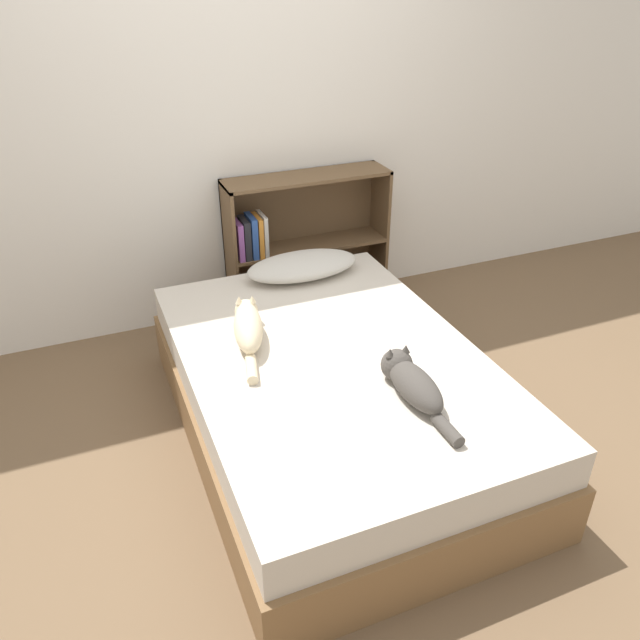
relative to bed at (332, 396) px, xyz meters
name	(u,v)px	position (x,y,z in m)	size (l,w,h in m)	color
ground_plane	(331,433)	(0.00, 0.00, -0.22)	(8.00, 8.00, 0.00)	brown
wall_back	(236,108)	(0.00, 1.37, 1.03)	(8.00, 0.06, 2.50)	white
bed	(332,396)	(0.00, 0.00, 0.00)	(1.29, 1.92, 0.45)	brown
pillow	(303,266)	(0.16, 0.78, 0.29)	(0.63, 0.30, 0.12)	beige
cat_light	(248,326)	(-0.30, 0.27, 0.30)	(0.22, 0.57, 0.14)	beige
cat_dark	(411,381)	(0.18, -0.38, 0.29)	(0.14, 0.53, 0.16)	#47423D
bookshelf	(299,241)	(0.31, 1.24, 0.23)	(1.00, 0.26, 0.87)	brown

